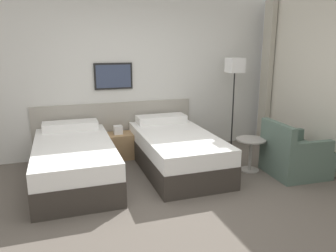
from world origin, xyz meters
TOP-DOWN VIEW (x-y plane):
  - ground_plane at (0.00, 0.00)m, footprint 16.00×16.00m
  - wall_headboard at (-0.02, 2.24)m, footprint 10.00×0.10m
  - bed_near_door at (-1.04, 1.18)m, footprint 1.06×2.02m
  - bed_near_window at (0.48, 1.18)m, footprint 1.06×2.02m
  - nightstand at (-0.28, 1.94)m, footprint 0.49×0.39m
  - floor_lamp at (1.78, 1.77)m, footprint 0.26×0.26m
  - side_table at (1.51, 0.74)m, footprint 0.44×0.44m
  - armchair at (2.04, 0.40)m, footprint 0.81×0.78m

SIDE VIEW (x-z plane):
  - ground_plane at x=0.00m, z-range 0.00..0.00m
  - nightstand at x=-0.28m, z-range -0.06..0.50m
  - armchair at x=2.04m, z-range -0.13..0.67m
  - bed_near_door at x=-1.04m, z-range -0.06..0.63m
  - bed_near_window at x=0.48m, z-range -0.06..0.63m
  - side_table at x=1.51m, z-range 0.10..0.60m
  - wall_headboard at x=-0.02m, z-range -0.05..2.65m
  - floor_lamp at x=1.78m, z-range 0.58..2.23m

